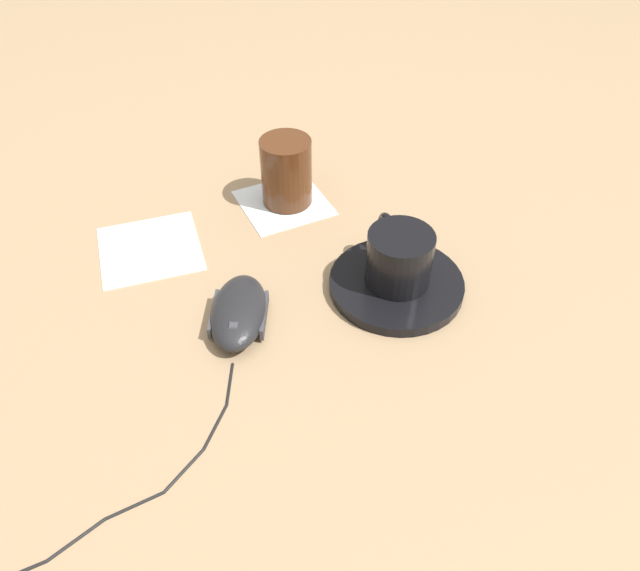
# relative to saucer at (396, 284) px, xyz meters

# --- Properties ---
(ground_plane) EXTENTS (3.00, 3.00, 0.00)m
(ground_plane) POSITION_rel_saucer_xyz_m (0.06, 0.12, -0.01)
(ground_plane) COLOR #9E7F5B
(saucer) EXTENTS (0.16, 0.16, 0.01)m
(saucer) POSITION_rel_saucer_xyz_m (0.00, 0.00, 0.00)
(saucer) COLOR black
(saucer) RESTS_ON ground
(coffee_cup) EXTENTS (0.11, 0.08, 0.06)m
(coffee_cup) POSITION_rel_saucer_xyz_m (0.00, -0.00, 0.04)
(coffee_cup) COLOR black
(coffee_cup) RESTS_ON saucer
(computer_mouse) EXTENTS (0.12, 0.08, 0.03)m
(computer_mouse) POSITION_rel_saucer_xyz_m (-0.02, 0.19, 0.01)
(computer_mouse) COLOR black
(computer_mouse) RESTS_ON ground
(mouse_cable) EXTENTS (0.20, 0.21, 0.00)m
(mouse_cable) POSITION_rel_saucer_xyz_m (-0.20, 0.28, -0.00)
(mouse_cable) COLOR black
(mouse_cable) RESTS_ON ground
(napkin_under_glass) EXTENTS (0.14, 0.14, 0.00)m
(napkin_under_glass) POSITION_rel_saucer_xyz_m (0.19, 0.11, -0.01)
(napkin_under_glass) COLOR white
(napkin_under_glass) RESTS_ON ground
(drinking_glass) EXTENTS (0.07, 0.07, 0.09)m
(drinking_glass) POSITION_rel_saucer_xyz_m (0.19, 0.10, 0.04)
(drinking_glass) COLOR #4C2814
(drinking_glass) RESTS_ON napkin_under_glass
(napkin_spare) EXTENTS (0.14, 0.14, 0.00)m
(napkin_spare) POSITION_rel_saucer_xyz_m (0.12, 0.29, -0.01)
(napkin_spare) COLOR silver
(napkin_spare) RESTS_ON ground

